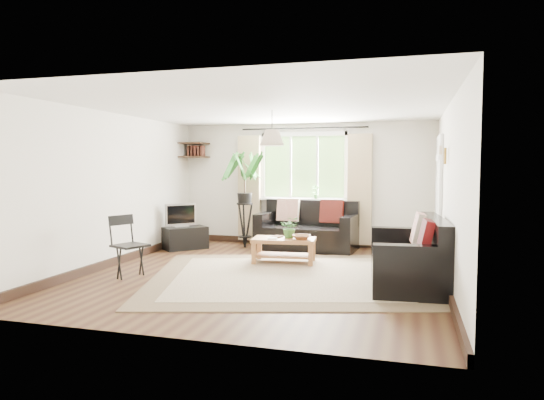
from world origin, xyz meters
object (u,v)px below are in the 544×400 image
(tv_stand, at_px, (185,238))
(coffee_table, at_px, (284,251))
(sofa_right, at_px, (407,253))
(folding_chair, at_px, (130,247))
(sofa_back, at_px, (307,226))
(palm_stand, at_px, (245,199))

(tv_stand, bearing_deg, coffee_table, -67.84)
(coffee_table, xyz_separation_m, tv_stand, (-2.13, 0.80, 0.01))
(sofa_right, height_order, folding_chair, folding_chair)
(sofa_right, bearing_deg, tv_stand, -118.03)
(sofa_back, xyz_separation_m, sofa_right, (1.83, -2.34, -0.01))
(tv_stand, bearing_deg, palm_stand, -21.69)
(sofa_back, distance_m, sofa_right, 2.97)
(sofa_back, bearing_deg, tv_stand, -160.01)
(coffee_table, bearing_deg, folding_chair, -139.84)
(sofa_right, relative_size, coffee_table, 1.81)
(sofa_back, bearing_deg, palm_stand, -169.87)
(sofa_back, bearing_deg, folding_chair, -118.20)
(folding_chair, bearing_deg, sofa_right, -58.23)
(coffee_table, bearing_deg, sofa_right, -26.33)
(sofa_back, bearing_deg, sofa_right, -47.20)
(tv_stand, bearing_deg, sofa_back, -32.15)
(sofa_right, bearing_deg, folding_chair, -85.53)
(coffee_table, relative_size, tv_stand, 1.28)
(folding_chair, bearing_deg, coffee_table, -27.21)
(sofa_right, distance_m, folding_chair, 3.79)
(sofa_right, xyz_separation_m, tv_stand, (-4.04, 1.74, -0.21))
(coffee_table, distance_m, tv_stand, 2.27)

